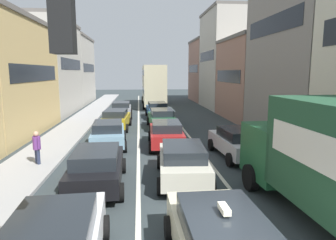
# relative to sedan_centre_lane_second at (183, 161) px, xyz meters

# --- Properties ---
(sidewalk_left) EXTENTS (2.60, 64.00, 0.14)m
(sidewalk_left) POSITION_rel_sedan_centre_lane_second_xyz_m (-6.77, 13.38, -0.73)
(sidewalk_left) COLOR #9E9E9E
(sidewalk_left) RESTS_ON ground
(lane_stripe_left) EXTENTS (0.16, 60.00, 0.01)m
(lane_stripe_left) POSITION_rel_sedan_centre_lane_second_xyz_m (-1.77, 13.38, -0.79)
(lane_stripe_left) COLOR silver
(lane_stripe_left) RESTS_ON ground
(lane_stripe_right) EXTENTS (0.16, 60.00, 0.01)m
(lane_stripe_right) POSITION_rel_sedan_centre_lane_second_xyz_m (1.63, 13.38, -0.79)
(lane_stripe_right) COLOR silver
(lane_stripe_right) RESTS_ON ground
(building_row_left) EXTENTS (7.20, 43.90, 9.53)m
(building_row_left) POSITION_rel_sedan_centre_lane_second_xyz_m (-12.07, 16.46, 3.50)
(building_row_left) COLOR tan
(building_row_left) RESTS_ON ground
(building_row_right) EXTENTS (7.20, 43.90, 13.22)m
(building_row_right) POSITION_rel_sedan_centre_lane_second_xyz_m (9.83, 14.37, 4.62)
(building_row_right) COLOR #936B5B
(building_row_right) RESTS_ON ground
(sedan_centre_lane_second) EXTENTS (2.28, 4.41, 1.49)m
(sedan_centre_lane_second) POSITION_rel_sedan_centre_lane_second_xyz_m (0.00, 0.00, 0.00)
(sedan_centre_lane_second) COLOR beige
(sedan_centre_lane_second) RESTS_ON ground
(wagon_left_lane_second) EXTENTS (2.14, 4.34, 1.49)m
(wagon_left_lane_second) POSITION_rel_sedan_centre_lane_second_xyz_m (-3.30, -0.36, 0.00)
(wagon_left_lane_second) COLOR black
(wagon_left_lane_second) RESTS_ON ground
(hatchback_centre_lane_third) EXTENTS (2.16, 4.35, 1.49)m
(hatchback_centre_lane_third) POSITION_rel_sedan_centre_lane_second_xyz_m (-0.17, 5.56, 0.00)
(hatchback_centre_lane_third) COLOR #A51E1E
(hatchback_centre_lane_third) RESTS_ON ground
(sedan_left_lane_third) EXTENTS (2.28, 4.40, 1.49)m
(sedan_left_lane_third) POSITION_rel_sedan_centre_lane_second_xyz_m (-3.50, 5.84, 0.00)
(sedan_left_lane_third) COLOR #759EB7
(sedan_left_lane_third) RESTS_ON ground
(coupe_centre_lane_fourth) EXTENTS (2.18, 4.36, 1.49)m
(coupe_centre_lane_fourth) POSITION_rel_sedan_centre_lane_second_xyz_m (-0.00, 11.41, 0.00)
(coupe_centre_lane_fourth) COLOR #19592D
(coupe_centre_lane_fourth) RESTS_ON ground
(sedan_left_lane_fourth) EXTENTS (2.26, 4.40, 1.49)m
(sedan_left_lane_fourth) POSITION_rel_sedan_centre_lane_second_xyz_m (-3.47, 11.33, 0.00)
(sedan_left_lane_fourth) COLOR #B29319
(sedan_left_lane_fourth) RESTS_ON ground
(sedan_centre_lane_fifth) EXTENTS (2.22, 4.38, 1.49)m
(sedan_centre_lane_fifth) POSITION_rel_sedan_centre_lane_second_xyz_m (0.00, 16.77, 0.00)
(sedan_centre_lane_fifth) COLOR #194C8C
(sedan_centre_lane_fifth) RESTS_ON ground
(sedan_left_lane_fifth) EXTENTS (2.13, 4.33, 1.49)m
(sedan_left_lane_fifth) POSITION_rel_sedan_centre_lane_second_xyz_m (-3.41, 17.32, 0.00)
(sedan_left_lane_fifth) COLOR gray
(sedan_left_lane_fifth) RESTS_ON ground
(sedan_right_lane_behind_truck) EXTENTS (2.25, 4.39, 1.49)m
(sedan_right_lane_behind_truck) POSITION_rel_sedan_centre_lane_second_xyz_m (3.26, 3.03, 0.00)
(sedan_right_lane_behind_truck) COLOR silver
(sedan_right_lane_behind_truck) RESTS_ON ground
(bus_mid_queue_primary) EXTENTS (2.85, 10.52, 5.06)m
(bus_mid_queue_primary) POSITION_rel_sedan_centre_lane_second_xyz_m (0.08, 26.31, 2.03)
(bus_mid_queue_primary) COLOR #BFB793
(bus_mid_queue_primary) RESTS_ON ground
(pedestrian_near_kerb) EXTENTS (0.38, 0.44, 1.66)m
(pedestrian_near_kerb) POSITION_rel_sedan_centre_lane_second_xyz_m (-6.36, 2.39, 0.15)
(pedestrian_near_kerb) COLOR #262D47
(pedestrian_near_kerb) RESTS_ON ground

